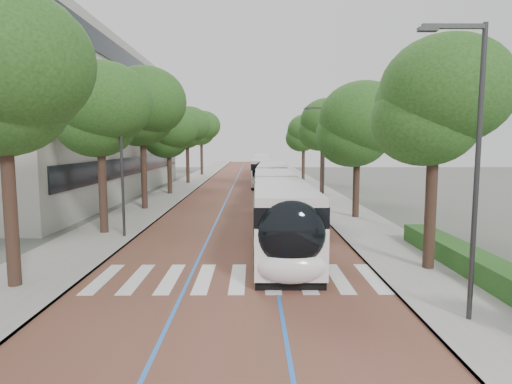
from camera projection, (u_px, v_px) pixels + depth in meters
ground at (231, 288)px, 14.90m from camera, size 160.00×160.00×0.00m
road at (247, 184)px, 54.65m from camera, size 11.00×140.00×0.02m
sidewalk_left at (188, 183)px, 54.58m from camera, size 4.00×140.00×0.12m
sidewalk_right at (305, 183)px, 54.70m from camera, size 4.00×140.00×0.12m
kerb_left at (203, 183)px, 54.60m from camera, size 0.20×140.00×0.14m
kerb_right at (290, 183)px, 54.69m from camera, size 0.20×140.00×0.14m
zebra_crossing at (238, 278)px, 15.89m from camera, size 10.55×3.60×0.01m
lane_line_left at (234, 183)px, 54.64m from camera, size 0.12×126.00×0.01m
lane_line_right at (259, 183)px, 54.66m from camera, size 0.12×126.00×0.01m
office_building at (46, 124)px, 41.79m from camera, size 18.11×40.00×14.00m
hedge at (492, 273)px, 14.91m from camera, size 1.20×14.00×0.80m
streetlight_near at (472, 150)px, 11.44m from camera, size 1.82×0.20×8.00m
streetlight_far at (322, 146)px, 36.28m from camera, size 1.82×0.20×8.00m
lamp_post_left at (122, 161)px, 22.34m from camera, size 0.14×0.14×8.00m
trees_left at (162, 123)px, 38.96m from camera, size 6.11×60.58×10.14m
trees_right at (335, 129)px, 35.75m from camera, size 5.78×46.96×8.88m
lead_bus at (278, 208)px, 22.64m from camera, size 2.68×18.42×3.20m
bus_queued_0 at (272, 181)px, 39.11m from camera, size 3.13×12.51×3.20m
bus_queued_1 at (262, 172)px, 51.38m from camera, size 2.66×12.42×3.20m
bus_queued_2 at (262, 167)px, 64.18m from camera, size 2.65×12.42×3.20m
bus_queued_3 at (261, 163)px, 77.23m from camera, size 2.99×12.48×3.20m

